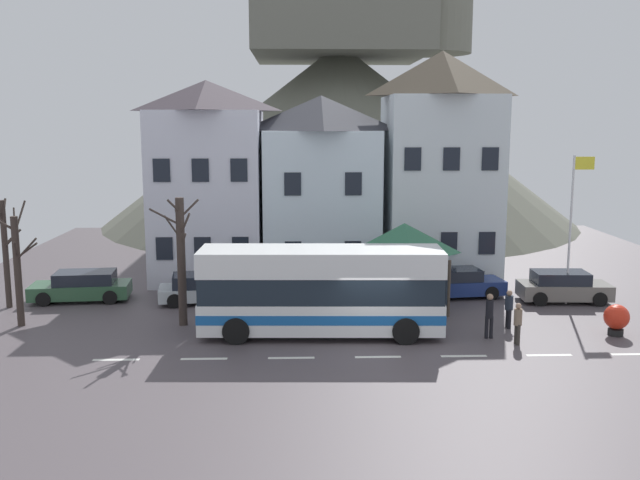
% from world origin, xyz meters
% --- Properties ---
extents(ground_plane, '(40.00, 60.00, 0.07)m').
position_xyz_m(ground_plane, '(0.00, -0.00, -0.03)').
color(ground_plane, '#51484D').
extents(townhouse_00, '(5.46, 5.61, 10.15)m').
position_xyz_m(townhouse_00, '(-7.34, 11.77, 5.07)').
color(townhouse_00, silver).
rests_on(townhouse_00, ground_plane).
extents(townhouse_01, '(5.79, 5.36, 9.40)m').
position_xyz_m(townhouse_01, '(-1.54, 11.65, 4.70)').
color(townhouse_01, silver).
rests_on(townhouse_01, ground_plane).
extents(townhouse_02, '(5.58, 5.38, 11.61)m').
position_xyz_m(townhouse_02, '(4.60, 11.66, 5.80)').
color(townhouse_02, silver).
rests_on(townhouse_02, ground_plane).
extents(hilltop_castle, '(38.09, 38.09, 20.27)m').
position_xyz_m(hilltop_castle, '(0.75, 33.48, 7.74)').
color(hilltop_castle, '#5F6053').
rests_on(hilltop_castle, ground_plane).
extents(transit_bus, '(9.26, 2.86, 3.34)m').
position_xyz_m(transit_bus, '(-1.88, 1.52, 1.68)').
color(transit_bus, white).
rests_on(transit_bus, ground_plane).
extents(bus_shelter, '(3.60, 3.60, 3.73)m').
position_xyz_m(bus_shelter, '(1.88, 5.57, 3.04)').
color(bus_shelter, '#473D33').
rests_on(bus_shelter, ground_plane).
extents(parked_car_00, '(4.63, 2.27, 1.34)m').
position_xyz_m(parked_car_00, '(4.49, 7.23, 0.66)').
color(parked_car_00, navy).
rests_on(parked_car_00, ground_plane).
extents(parked_car_01, '(4.50, 2.28, 1.34)m').
position_xyz_m(parked_car_01, '(-12.60, 7.13, 0.66)').
color(parked_car_01, '#2E5638').
rests_on(parked_car_01, ground_plane).
extents(parked_car_02, '(4.33, 2.32, 1.30)m').
position_xyz_m(parked_car_02, '(-6.99, 6.66, 0.64)').
color(parked_car_02, silver).
rests_on(parked_car_02, ground_plane).
extents(parked_car_03, '(4.06, 1.99, 1.39)m').
position_xyz_m(parked_car_03, '(9.25, 6.21, 0.68)').
color(parked_car_03, slate).
rests_on(parked_car_03, ground_plane).
extents(pedestrian_00, '(0.29, 0.32, 1.55)m').
position_xyz_m(pedestrian_00, '(5.25, 0.10, 0.87)').
color(pedestrian_00, '#38332D').
rests_on(pedestrian_00, ground_plane).
extents(pedestrian_01, '(0.32, 0.28, 1.72)m').
position_xyz_m(pedestrian_01, '(4.41, 0.85, 0.99)').
color(pedestrian_01, black).
rests_on(pedestrian_01, ground_plane).
extents(pedestrian_02, '(0.32, 0.35, 1.54)m').
position_xyz_m(pedestrian_02, '(5.54, 2.16, 0.86)').
color(pedestrian_02, black).
rests_on(pedestrian_02, ground_plane).
extents(public_bench, '(1.73, 0.48, 0.87)m').
position_xyz_m(public_bench, '(3.37, 7.25, 0.48)').
color(public_bench, brown).
rests_on(public_bench, ground_plane).
extents(flagpole, '(0.95, 0.10, 6.64)m').
position_xyz_m(flagpole, '(9.36, 5.84, 3.87)').
color(flagpole, silver).
rests_on(flagpole, ground_plane).
extents(harbour_buoy, '(0.95, 0.95, 1.20)m').
position_xyz_m(harbour_buoy, '(9.36, 1.08, 0.67)').
color(harbour_buoy, black).
rests_on(harbour_buoy, ground_plane).
extents(bare_tree_00, '(1.92, 1.85, 4.94)m').
position_xyz_m(bare_tree_00, '(-13.81, 3.11, 2.38)').
color(bare_tree_00, '#382D28').
rests_on(bare_tree_00, ground_plane).
extents(bare_tree_01, '(1.55, 1.47, 4.91)m').
position_xyz_m(bare_tree_01, '(-15.46, 6.01, 2.57)').
color(bare_tree_01, '#382D28').
rests_on(bare_tree_01, ground_plane).
extents(bare_tree_02, '(1.86, 1.53, 5.17)m').
position_xyz_m(bare_tree_02, '(-7.37, 3.00, 2.70)').
color(bare_tree_02, '#382D28').
rests_on(bare_tree_02, ground_plane).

